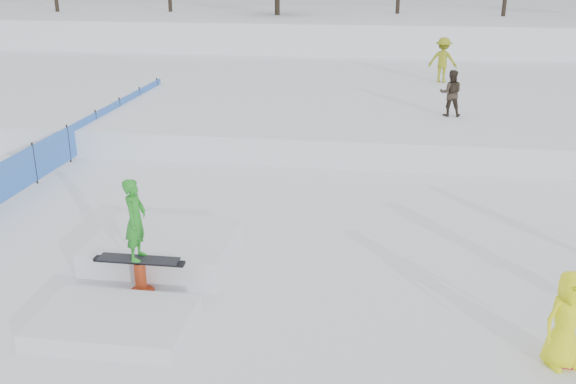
# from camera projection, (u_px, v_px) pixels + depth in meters

# --- Properties ---
(ground) EXTENTS (120.00, 120.00, 0.00)m
(ground) POSITION_uv_depth(u_px,v_px,m) (244.00, 286.00, 11.45)
(ground) COLOR white
(snow_berm) EXTENTS (60.00, 14.00, 2.40)m
(snow_berm) POSITION_uv_depth(u_px,v_px,m) (346.00, 34.00, 38.93)
(snow_berm) COLOR white
(snow_berm) RESTS_ON ground
(snow_midrise) EXTENTS (50.00, 18.00, 0.80)m
(snow_midrise) POSITION_uv_depth(u_px,v_px,m) (325.00, 92.00, 26.19)
(snow_midrise) COLOR white
(snow_midrise) RESTS_ON ground
(safety_fence) EXTENTS (0.05, 16.00, 1.10)m
(safety_fence) POSITION_uv_depth(u_px,v_px,m) (69.00, 143.00, 18.28)
(safety_fence) COLOR blue
(safety_fence) RESTS_ON ground
(walker_olive) EXTENTS (0.72, 0.57, 1.46)m
(walker_olive) POSITION_uv_depth(u_px,v_px,m) (451.00, 93.00, 20.17)
(walker_olive) COLOR #30271D
(walker_olive) RESTS_ON snow_midrise
(walker_ygreen) EXTENTS (1.28, 0.94, 1.78)m
(walker_ygreen) POSITION_uv_depth(u_px,v_px,m) (443.00, 60.00, 25.69)
(walker_ygreen) COLOR olive
(walker_ygreen) RESTS_ON snow_midrise
(spectator_yellow) EXTENTS (0.85, 0.72, 1.48)m
(spectator_yellow) POSITION_uv_depth(u_px,v_px,m) (567.00, 320.00, 8.99)
(spectator_yellow) COLOR #FAFF16
(spectator_yellow) RESTS_ON ground
(jib_rail_feature) EXTENTS (2.60, 4.40, 2.11)m
(jib_rail_feature) POSITION_uv_depth(u_px,v_px,m) (152.00, 263.00, 11.63)
(jib_rail_feature) COLOR white
(jib_rail_feature) RESTS_ON ground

